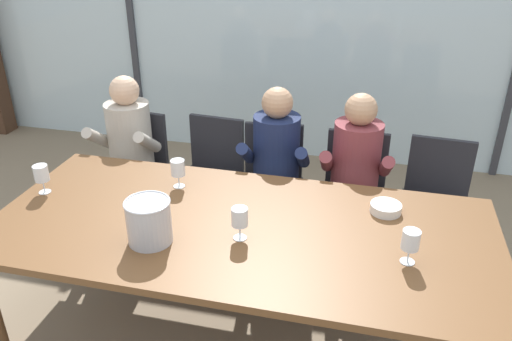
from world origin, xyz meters
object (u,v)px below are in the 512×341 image
Objects in this scene: person_beige_jumper at (126,148)px; ice_bucket_primary at (149,221)px; chair_near_window_right at (436,194)px; wine_glass_near_bucket at (240,217)px; person_maroon_top at (355,172)px; tasting_bowl at (386,208)px; wine_glass_by_left_taster at (178,169)px; dining_table at (241,234)px; wine_glass_by_right_taster at (411,240)px; person_navy_polo at (275,163)px; wine_glass_center_pour at (41,174)px; chair_near_curtain at (137,161)px; chair_right_of_center at (354,186)px; chair_left_of_center at (212,168)px; chair_center at (272,176)px.

ice_bucket_primary is at bearing -60.31° from person_beige_jumper.
chair_near_window_right is 1.58m from wine_glass_near_bucket.
person_maroon_top is 6.80× the size of wine_glass_near_bucket.
wine_glass_by_left_taster reaches higher than tasting_bowl.
ice_bucket_primary is at bearing -82.93° from wine_glass_by_left_taster.
dining_table is at bearing 104.34° from wine_glass_near_bucket.
person_maroon_top is 1.05m from wine_glass_by_right_taster.
wine_glass_by_left_taster and wine_glass_near_bucket have the same top height.
chair_near_window_right is 5.07× the size of tasting_bowl.
wine_glass_near_bucket is (0.02, -0.99, 0.17)m from person_navy_polo.
chair_near_window_right is at bearing 22.11° from wine_glass_center_pour.
person_maroon_top is at bearing 1.63° from chair_near_curtain.
wine_glass_by_right_taster is at bearing 5.57° from ice_bucket_primary.
person_navy_polo is at bearing 177.81° from person_maroon_top.
chair_near_window_right is (1.09, 1.00, -0.17)m from dining_table.
ice_bucket_primary is (-0.40, -0.24, 0.17)m from dining_table.
person_beige_jumper is 6.80× the size of wine_glass_by_left_taster.
dining_table is 1.15m from chair_right_of_center.
person_beige_jumper reaches higher than chair_left_of_center.
person_beige_jumper is at bearing 141.48° from dining_table.
wine_glass_near_bucket is at bearing -41.39° from wine_glass_by_left_taster.
chair_right_of_center and chair_near_window_right have the same top height.
tasting_bowl is at bearing -0.43° from wine_glass_by_left_taster.
person_navy_polo is at bearing -0.64° from chair_near_curtain.
chair_near_curtain is 4.97× the size of wine_glass_by_right_taster.
person_maroon_top reaches higher than chair_left_of_center.
wine_glass_by_left_taster is (0.63, -0.68, 0.34)m from chair_near_curtain.
ice_bucket_primary is at bearing -174.43° from wine_glass_by_right_taster.
person_beige_jumper reaches higher than dining_table.
chair_center is at bearing 38.53° from wine_glass_center_pour.
chair_left_of_center is at bearing 149.96° from tasting_bowl.
chair_center is at bearing 128.37° from wine_glass_by_right_taster.
chair_left_of_center reaches higher than tasting_bowl.
wine_glass_near_bucket reaches higher than dining_table.
person_maroon_top is (0.54, -0.00, 0.00)m from person_navy_polo.
ice_bucket_primary is at bearing -80.49° from chair_left_of_center.
person_navy_polo is 6.80× the size of wine_glass_by_right_taster.
person_maroon_top is 6.80× the size of wine_glass_center_pour.
wine_glass_by_right_taster is at bearing -5.33° from wine_glass_center_pour.
wine_glass_by_left_taster is 0.66m from wine_glass_near_bucket.
dining_table is 15.30× the size of wine_glass_by_right_taster.
person_maroon_top is 1.13m from wine_glass_near_bucket.
person_beige_jumper is 6.80× the size of wine_glass_center_pour.
person_navy_polo is 1.00× the size of person_maroon_top.
wine_glass_near_bucket reaches higher than chair_near_curtain.
wine_glass_center_pour reaches higher than dining_table.
chair_right_of_center is at bearing 3.03° from chair_left_of_center.
wine_glass_near_bucket is (0.03, -0.12, 0.18)m from dining_table.
person_maroon_top reaches higher than wine_glass_by_right_taster.
chair_right_of_center is 0.73× the size of person_navy_polo.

